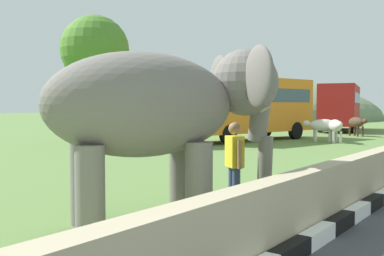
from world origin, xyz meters
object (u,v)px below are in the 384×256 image
Objects in this scene: cow_near at (323,126)px; bus_red at (340,104)px; elephant at (162,108)px; person_handler at (234,161)px; cow_mid at (335,126)px; bus_orange at (249,103)px; cow_far at (357,123)px.

bus_red is at bearing 14.61° from cow_near.
elephant is at bearing -166.26° from bus_red.
cow_mid is at bearing 13.40° from person_handler.
bus_orange is at bearing 25.63° from elephant.
cow_mid is 5.98m from cow_far.
elephant reaches higher than person_handler.
cow_far is (5.64, -0.07, 0.00)m from cow_near.
bus_red is (12.78, -0.77, -0.00)m from bus_orange.
bus_orange and bus_red have the same top height.
cow_far is at bearing -151.71° from bus_red.
person_handler is 0.97× the size of cow_far.
elephant is 24.18m from cow_far.
cow_far is at bearing 9.99° from elephant.
cow_far is at bearing -27.45° from bus_orange.
cow_far is (5.93, 0.73, 0.00)m from cow_mid.
elephant is at bearing -170.01° from cow_far.
cow_near is at bearing 179.28° from cow_far.
elephant is 2.31× the size of cow_far.
person_handler is 0.18× the size of bus_red.
elephant is 2.39× the size of person_handler.
bus_orange is 12.80m from bus_red.
bus_orange is at bearing 29.18° from person_handler.
person_handler reaches higher than cow_near.
bus_orange is at bearing 176.55° from bus_red.
cow_near is 1.05× the size of cow_far.
person_handler reaches higher than cow_far.
cow_near is at bearing -66.62° from bus_orange.
bus_red is 4.99× the size of cow_mid.
elephant is at bearing -166.79° from cow_near.
bus_orange is 5.01× the size of cow_mid.
elephant is 0.44× the size of bus_red.
bus_orange reaches higher than elephant.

